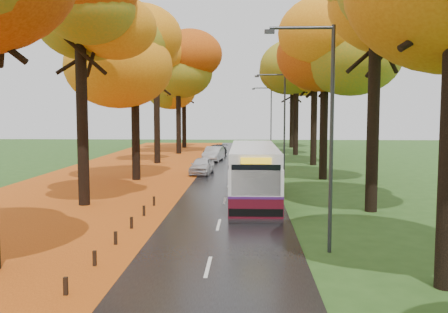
# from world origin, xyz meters

# --- Properties ---
(road) EXTENTS (6.50, 90.00, 0.04)m
(road) POSITION_xyz_m (0.00, 25.00, 0.02)
(road) COLOR black
(road) RESTS_ON ground
(centre_line) EXTENTS (0.12, 90.00, 0.01)m
(centre_line) POSITION_xyz_m (0.00, 25.00, 0.04)
(centre_line) COLOR silver
(centre_line) RESTS_ON road
(leaf_verge) EXTENTS (12.00, 90.00, 0.02)m
(leaf_verge) POSITION_xyz_m (-9.00, 25.00, 0.01)
(leaf_verge) COLOR #88310C
(leaf_verge) RESTS_ON ground
(leaf_drift) EXTENTS (0.90, 90.00, 0.01)m
(leaf_drift) POSITION_xyz_m (-3.05, 25.00, 0.04)
(leaf_drift) COLOR #D36215
(leaf_drift) RESTS_ON road
(trees_left) EXTENTS (9.20, 74.00, 13.88)m
(trees_left) POSITION_xyz_m (-7.18, 27.06, 9.53)
(trees_left) COLOR black
(trees_left) RESTS_ON ground
(trees_right) EXTENTS (9.30, 74.20, 13.96)m
(trees_right) POSITION_xyz_m (7.19, 26.91, 9.69)
(trees_right) COLOR black
(trees_right) RESTS_ON ground
(bollard_row) EXTENTS (0.11, 23.51, 0.52)m
(bollard_row) POSITION_xyz_m (-3.70, 4.70, 0.26)
(bollard_row) COLOR black
(bollard_row) RESTS_ON ground
(streetlamp_near) EXTENTS (2.45, 0.18, 8.00)m
(streetlamp_near) POSITION_xyz_m (3.95, 8.00, 4.71)
(streetlamp_near) COLOR #333538
(streetlamp_near) RESTS_ON ground
(streetlamp_mid) EXTENTS (2.45, 0.18, 8.00)m
(streetlamp_mid) POSITION_xyz_m (3.95, 30.00, 4.71)
(streetlamp_mid) COLOR #333538
(streetlamp_mid) RESTS_ON ground
(streetlamp_far) EXTENTS (2.45, 0.18, 8.00)m
(streetlamp_far) POSITION_xyz_m (3.95, 52.00, 4.71)
(streetlamp_far) COLOR #333538
(streetlamp_far) RESTS_ON ground
(bus) EXTENTS (2.69, 11.44, 3.01)m
(bus) POSITION_xyz_m (1.63, 18.95, 1.62)
(bus) COLOR #4A0B17
(bus) RESTS_ON road
(car_white) EXTENTS (1.98, 4.10, 1.35)m
(car_white) POSITION_xyz_m (-2.35, 29.85, 0.71)
(car_white) COLOR silver
(car_white) RESTS_ON road
(car_silver) EXTENTS (2.10, 4.58, 1.46)m
(car_silver) POSITION_xyz_m (-2.12, 40.44, 0.77)
(car_silver) COLOR #AEB1B6
(car_silver) RESTS_ON road
(car_dark) EXTENTS (2.91, 4.42, 1.19)m
(car_dark) POSITION_xyz_m (-2.35, 46.72, 0.63)
(car_dark) COLOR black
(car_dark) RESTS_ON road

